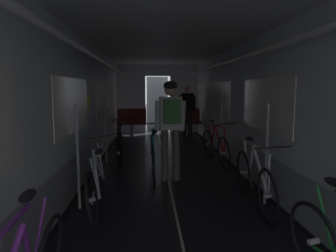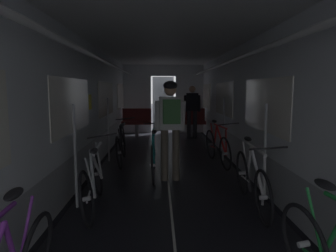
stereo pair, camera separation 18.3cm
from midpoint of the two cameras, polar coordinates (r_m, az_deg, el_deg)
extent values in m
cube|color=black|center=(5.44, -14.22, -10.13)|extent=(0.08, 11.50, 0.01)
cube|color=black|center=(5.56, 15.93, -9.79)|extent=(0.08, 11.50, 0.01)
cube|color=beige|center=(5.32, 1.04, -10.32)|extent=(0.03, 11.27, 0.00)
cube|color=#9EA0A5|center=(5.38, -15.36, -7.08)|extent=(0.12, 11.50, 0.60)
cube|color=silver|center=(5.22, -15.81, 6.08)|extent=(0.12, 11.50, 1.85)
cube|color=white|center=(4.65, -16.67, 3.79)|extent=(0.02, 1.90, 0.80)
cube|color=white|center=(7.47, -10.99, 5.10)|extent=(0.02, 1.90, 0.80)
cube|color=white|center=(10.31, -8.42, 5.68)|extent=(0.02, 1.90, 0.80)
cube|color=yellow|center=(5.77, -13.75, 4.47)|extent=(0.01, 0.20, 0.28)
cylinder|color=white|center=(5.17, -12.28, 12.55)|extent=(0.07, 11.04, 0.07)
cylinder|color=#B7BABF|center=(4.15, -16.05, -5.64)|extent=(0.04, 0.04, 1.40)
cylinder|color=#B7BABF|center=(6.66, -10.54, -0.74)|extent=(0.04, 0.04, 1.40)
cube|color=#9EA0A5|center=(5.52, 17.04, -6.79)|extent=(0.12, 11.50, 0.60)
cube|color=silver|center=(5.36, 17.51, 6.04)|extent=(0.12, 11.50, 1.85)
cube|color=white|center=(4.80, 18.95, 3.80)|extent=(0.02, 1.90, 0.80)
cube|color=white|center=(7.56, 11.27, 5.12)|extent=(0.02, 1.90, 0.80)
cube|color=white|center=(10.38, 7.72, 5.70)|extent=(0.02, 1.90, 0.80)
cube|color=yellow|center=(4.85, 18.75, 3.84)|extent=(0.01, 0.20, 0.28)
cylinder|color=white|center=(5.28, 14.18, 12.38)|extent=(0.07, 11.04, 0.07)
cylinder|color=#B7BABF|center=(4.29, 19.10, -5.32)|extent=(0.04, 0.04, 1.40)
cylinder|color=#B7BABF|center=(6.75, 11.29, -0.65)|extent=(0.04, 0.04, 1.40)
cube|color=silver|center=(10.90, -5.42, 5.14)|extent=(1.00, 0.12, 2.45)
cube|color=silver|center=(10.95, 4.59, 5.16)|extent=(1.00, 0.12, 2.45)
cube|color=silver|center=(10.90, -0.41, 10.56)|extent=(0.90, 0.12, 0.40)
cube|color=#4C4F54|center=(11.59, -0.48, 4.30)|extent=(0.81, 0.04, 2.05)
cube|color=silver|center=(5.15, 1.11, 17.34)|extent=(3.14, 11.62, 0.12)
cylinder|color=gray|center=(9.93, -5.46, -0.87)|extent=(0.12, 0.12, 0.44)
cube|color=maroon|center=(9.90, -5.48, 0.67)|extent=(0.96, 0.44, 0.10)
cube|color=maroon|center=(10.06, -5.42, 2.21)|extent=(0.96, 0.08, 0.40)
torus|color=gray|center=(10.12, -7.86, 3.34)|extent=(0.14, 0.14, 0.02)
cylinder|color=gray|center=(9.98, 4.91, -0.83)|extent=(0.12, 0.12, 0.44)
cube|color=maroon|center=(9.94, 4.93, 0.71)|extent=(0.96, 0.44, 0.10)
cube|color=maroon|center=(10.11, 4.82, 2.24)|extent=(0.96, 0.08, 0.40)
torus|color=gray|center=(10.08, 2.38, 3.38)|extent=(0.14, 0.14, 0.02)
torus|color=black|center=(2.89, 26.21, -19.57)|extent=(0.19, 0.68, 0.67)
cylinder|color=#B2B2B7|center=(2.89, 26.21, -19.57)|extent=(0.10, 0.06, 0.06)
cylinder|color=#1E8438|center=(2.60, 30.79, -17.63)|extent=(0.08, 0.35, 0.55)
cylinder|color=#1E8438|center=(2.76, 27.88, -15.52)|extent=(0.10, 0.16, 0.49)
ellipsoid|color=black|center=(2.64, 29.58, -9.70)|extent=(0.12, 0.25, 0.07)
torus|color=black|center=(6.01, -8.50, -5.08)|extent=(0.14, 0.67, 0.67)
cylinder|color=#B2B2B7|center=(6.01, -8.50, -5.08)|extent=(0.10, 0.05, 0.06)
torus|color=black|center=(7.01, -7.89, -3.33)|extent=(0.14, 0.67, 0.67)
cylinder|color=#B2B2B7|center=(7.01, -7.89, -3.33)|extent=(0.10, 0.05, 0.06)
cylinder|color=black|center=(6.66, -7.87, -1.97)|extent=(0.08, 0.54, 0.56)
cylinder|color=black|center=(6.26, -8.11, -2.56)|extent=(0.11, 0.34, 0.55)
cylinder|color=black|center=(6.47, -7.72, 0.12)|extent=(0.07, 0.82, 0.04)
cylinder|color=black|center=(6.03, -8.23, -2.71)|extent=(0.08, 0.17, 0.49)
cylinder|color=black|center=(6.24, -8.37, -4.85)|extent=(0.05, 0.45, 0.07)
cylinder|color=black|center=(6.94, -7.70, -1.41)|extent=(0.09, 0.09, 0.49)
cylinder|color=black|center=(6.46, -8.25, -4.63)|extent=(0.04, 0.17, 0.17)
ellipsoid|color=black|center=(6.04, -7.91, 0.19)|extent=(0.11, 0.24, 0.07)
cylinder|color=black|center=(6.92, -7.41, 1.40)|extent=(0.44, 0.04, 0.08)
cylinder|color=purple|center=(2.30, -25.41, -20.73)|extent=(0.12, 0.34, 0.55)
cylinder|color=purple|center=(2.48, -23.50, -17.95)|extent=(0.09, 0.17, 0.49)
ellipsoid|color=black|center=(2.34, -25.31, -11.65)|extent=(0.11, 0.24, 0.07)
torus|color=black|center=(6.93, 8.85, -3.46)|extent=(0.17, 0.68, 0.67)
cylinder|color=#B2B2B7|center=(6.93, 8.85, -3.46)|extent=(0.10, 0.06, 0.06)
torus|color=black|center=(5.98, 11.73, -5.21)|extent=(0.17, 0.68, 0.67)
cylinder|color=#B2B2B7|center=(5.98, 11.73, -5.21)|extent=(0.10, 0.06, 0.06)
cylinder|color=red|center=(6.24, 10.95, -2.63)|extent=(0.14, 0.54, 0.56)
cylinder|color=red|center=(6.62, 9.79, -2.05)|extent=(0.05, 0.35, 0.55)
cylinder|color=red|center=(6.35, 10.74, -0.05)|extent=(0.13, 0.82, 0.04)
cylinder|color=red|center=(6.83, 9.22, -1.56)|extent=(0.08, 0.16, 0.49)
cylinder|color=red|center=(6.72, 9.40, -3.99)|extent=(0.07, 0.45, 0.07)
cylinder|color=red|center=(5.97, 11.87, -2.87)|extent=(0.06, 0.10, 0.49)
cylinder|color=black|center=(6.52, 9.98, -4.56)|extent=(0.05, 0.17, 0.17)
ellipsoid|color=black|center=(6.75, 9.60, 0.91)|extent=(0.12, 0.25, 0.07)
cylinder|color=black|center=(5.91, 12.28, 0.36)|extent=(0.44, 0.07, 0.06)
torus|color=black|center=(3.65, -13.83, -13.35)|extent=(0.20, 0.68, 0.67)
cylinder|color=#B2B2B7|center=(3.65, -13.83, -13.35)|extent=(0.10, 0.06, 0.06)
torus|color=black|center=(4.62, -12.29, -8.95)|extent=(0.20, 0.68, 0.67)
cylinder|color=#B2B2B7|center=(4.62, -12.29, -8.95)|extent=(0.10, 0.06, 0.06)
cylinder|color=#ADAFB5|center=(4.25, -12.31, -7.30)|extent=(0.08, 0.55, 0.56)
cylinder|color=#ADAFB5|center=(3.86, -12.89, -8.81)|extent=(0.14, 0.34, 0.55)
cylinder|color=#ADAFB5|center=(4.04, -12.04, -4.25)|extent=(0.11, 0.82, 0.04)
cylinder|color=#ADAFB5|center=(3.64, -13.22, -9.44)|extent=(0.09, 0.17, 0.49)
cylinder|color=#ADAFB5|center=(3.87, -13.46, -12.50)|extent=(0.07, 0.45, 0.07)
cylinder|color=#ADAFB5|center=(4.52, -11.94, -6.13)|extent=(0.11, 0.08, 0.49)
cylinder|color=black|center=(4.09, -13.14, -11.74)|extent=(0.05, 0.17, 0.17)
ellipsoid|color=black|center=(3.61, -12.53, -4.66)|extent=(0.12, 0.25, 0.07)
cylinder|color=black|center=(4.48, -11.36, -1.85)|extent=(0.44, 0.06, 0.09)
torus|color=black|center=(4.71, 15.06, -8.67)|extent=(0.10, 0.67, 0.67)
cylinder|color=#B2B2B7|center=(4.71, 15.06, -8.67)|extent=(0.09, 0.05, 0.06)
torus|color=black|center=(3.78, 19.06, -12.78)|extent=(0.10, 0.67, 0.67)
cylinder|color=#B2B2B7|center=(3.78, 19.06, -12.78)|extent=(0.09, 0.05, 0.06)
cylinder|color=silver|center=(4.00, 17.94, -8.32)|extent=(0.06, 0.54, 0.56)
cylinder|color=silver|center=(4.38, 16.32, -6.92)|extent=(0.08, 0.34, 0.55)
cylinder|color=silver|center=(4.09, 17.66, -4.17)|extent=(0.06, 0.82, 0.04)
cylinder|color=silver|center=(4.59, 15.57, -5.98)|extent=(0.05, 0.16, 0.49)
cylinder|color=silver|center=(4.51, 15.76, -9.70)|extent=(0.04, 0.45, 0.07)
cylinder|color=silver|center=(3.74, 19.30, -9.12)|extent=(0.06, 0.09, 0.49)
cylinder|color=black|center=(4.31, 16.54, -10.84)|extent=(0.03, 0.17, 0.17)
ellipsoid|color=black|center=(4.49, 16.12, -2.36)|extent=(0.10, 0.24, 0.07)
cylinder|color=black|center=(3.65, 19.96, -4.02)|extent=(0.44, 0.04, 0.05)
cylinder|color=brown|center=(5.22, 0.34, -5.57)|extent=(0.13, 0.13, 0.90)
cylinder|color=brown|center=(5.24, 2.52, -5.51)|extent=(0.13, 0.13, 0.90)
cube|color=silver|center=(5.12, 1.46, 2.46)|extent=(0.38, 0.25, 0.56)
cylinder|color=silver|center=(5.12, -1.02, 1.90)|extent=(0.11, 0.20, 0.53)
cylinder|color=silver|center=(5.18, 3.84, 1.94)|extent=(0.11, 0.20, 0.53)
sphere|color=tan|center=(5.10, 1.47, 6.94)|extent=(0.21, 0.21, 0.21)
ellipsoid|color=black|center=(5.10, 1.48, 7.73)|extent=(0.26, 0.30, 0.16)
cube|color=#3D703D|center=(4.95, 1.73, 2.76)|extent=(0.29, 0.18, 0.40)
torus|color=black|center=(5.00, -1.89, -7.51)|extent=(0.07, 0.67, 0.67)
cylinder|color=#B2B2B7|center=(5.00, -1.89, -7.51)|extent=(0.09, 0.05, 0.05)
torus|color=black|center=(5.99, -1.92, -5.04)|extent=(0.07, 0.67, 0.67)
cylinder|color=#B2B2B7|center=(5.99, -1.92, -5.04)|extent=(0.09, 0.05, 0.05)
cylinder|color=teal|center=(5.64, -1.81, -3.53)|extent=(0.06, 0.54, 0.56)
cylinder|color=teal|center=(5.23, -1.80, -4.36)|extent=(0.06, 0.34, 0.55)
cylinder|color=teal|center=(5.44, -1.69, -1.09)|extent=(0.04, 0.82, 0.04)
cylinder|color=teal|center=(5.01, -1.77, -4.62)|extent=(0.05, 0.16, 0.49)
cylinder|color=teal|center=(5.22, -1.91, -7.12)|extent=(0.03, 0.45, 0.07)
cylinder|color=teal|center=(5.91, -1.82, -2.81)|extent=(0.05, 0.09, 0.49)
cylinder|color=black|center=(5.44, -1.92, -6.77)|extent=(0.02, 0.17, 0.17)
ellipsoid|color=black|center=(5.01, -1.63, -1.12)|extent=(0.09, 0.24, 0.06)
cylinder|color=black|center=(5.88, -1.68, 0.51)|extent=(0.44, 0.03, 0.04)
cylinder|color=#2D2D33|center=(9.66, 5.72, 0.28)|extent=(0.13, 0.13, 0.90)
cylinder|color=#2D2D33|center=(9.64, 4.54, 0.27)|extent=(0.13, 0.13, 0.90)
cube|color=black|center=(9.59, 5.18, 4.61)|extent=(0.36, 0.22, 0.56)
cylinder|color=black|center=(9.60, 6.50, 4.29)|extent=(0.09, 0.20, 0.53)
cylinder|color=black|center=(9.55, 3.88, 4.31)|extent=(0.09, 0.20, 0.53)
sphere|color=tan|center=(9.58, 5.21, 7.00)|extent=(0.21, 0.21, 0.21)
camera|label=1|loc=(0.09, -89.00, 0.13)|focal=31.96mm
camera|label=2|loc=(0.09, 91.00, -0.13)|focal=31.96mm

